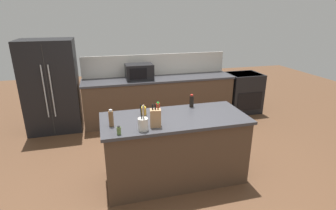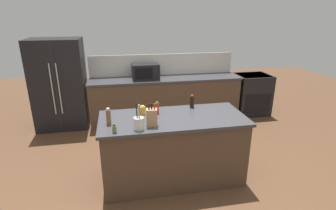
{
  "view_description": "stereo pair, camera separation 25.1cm",
  "coord_description": "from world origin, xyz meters",
  "px_view_note": "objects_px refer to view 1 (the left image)",
  "views": [
    {
      "loc": [
        -0.92,
        -3.11,
        2.26
      ],
      "look_at": [
        0.0,
        0.35,
        0.99
      ],
      "focal_mm": 28.0,
      "sensor_mm": 36.0,
      "label": 1
    },
    {
      "loc": [
        -0.67,
        -3.16,
        2.26
      ],
      "look_at": [
        0.0,
        0.35,
        0.99
      ],
      "focal_mm": 28.0,
      "sensor_mm": 36.0,
      "label": 2
    }
  ],
  "objects_px": {
    "knife_block": "(155,118)",
    "spice_jar_oregano": "(119,130)",
    "pepper_grinder": "(111,118)",
    "microwave": "(139,72)",
    "soy_sauce_bottle": "(192,101)",
    "hot_sauce_bottle": "(158,108)",
    "refrigerator": "(51,86)",
    "range_oven": "(243,92)",
    "honey_jar": "(144,111)",
    "utensil_crock": "(143,124)"
  },
  "relations": [
    {
      "from": "utensil_crock",
      "to": "soy_sauce_bottle",
      "type": "relative_size",
      "value": 1.69
    },
    {
      "from": "spice_jar_oregano",
      "to": "hot_sauce_bottle",
      "type": "distance_m",
      "value": 0.78
    },
    {
      "from": "honey_jar",
      "to": "refrigerator",
      "type": "bearing_deg",
      "value": 125.48
    },
    {
      "from": "microwave",
      "to": "hot_sauce_bottle",
      "type": "distance_m",
      "value": 2.02
    },
    {
      "from": "spice_jar_oregano",
      "to": "hot_sauce_bottle",
      "type": "relative_size",
      "value": 0.62
    },
    {
      "from": "spice_jar_oregano",
      "to": "soy_sauce_bottle",
      "type": "height_order",
      "value": "soy_sauce_bottle"
    },
    {
      "from": "refrigerator",
      "to": "range_oven",
      "type": "distance_m",
      "value": 4.21
    },
    {
      "from": "honey_jar",
      "to": "knife_block",
      "type": "bearing_deg",
      "value": -80.03
    },
    {
      "from": "honey_jar",
      "to": "soy_sauce_bottle",
      "type": "height_order",
      "value": "soy_sauce_bottle"
    },
    {
      "from": "refrigerator",
      "to": "honey_jar",
      "type": "xyz_separation_m",
      "value": [
        1.47,
        -2.06,
        0.1
      ]
    },
    {
      "from": "refrigerator",
      "to": "hot_sauce_bottle",
      "type": "distance_m",
      "value": 2.66
    },
    {
      "from": "knife_block",
      "to": "refrigerator",
      "type": "bearing_deg",
      "value": 131.31
    },
    {
      "from": "knife_block",
      "to": "soy_sauce_bottle",
      "type": "bearing_deg",
      "value": 49.34
    },
    {
      "from": "range_oven",
      "to": "soy_sauce_bottle",
      "type": "relative_size",
      "value": 4.84
    },
    {
      "from": "knife_block",
      "to": "hot_sauce_bottle",
      "type": "xyz_separation_m",
      "value": [
        0.12,
        0.41,
        -0.04
      ]
    },
    {
      "from": "microwave",
      "to": "spice_jar_oregano",
      "type": "bearing_deg",
      "value": -104.12
    },
    {
      "from": "refrigerator",
      "to": "utensil_crock",
      "type": "distance_m",
      "value": 2.9
    },
    {
      "from": "honey_jar",
      "to": "pepper_grinder",
      "type": "bearing_deg",
      "value": -148.52
    },
    {
      "from": "knife_block",
      "to": "spice_jar_oregano",
      "type": "bearing_deg",
      "value": -157.03
    },
    {
      "from": "range_oven",
      "to": "utensil_crock",
      "type": "xyz_separation_m",
      "value": [
        -2.81,
        -2.5,
        0.56
      ]
    },
    {
      "from": "microwave",
      "to": "honey_jar",
      "type": "distance_m",
      "value": 2.03
    },
    {
      "from": "pepper_grinder",
      "to": "honey_jar",
      "type": "bearing_deg",
      "value": 31.48
    },
    {
      "from": "microwave",
      "to": "honey_jar",
      "type": "xyz_separation_m",
      "value": [
        -0.26,
        -2.01,
        -0.1
      ]
    },
    {
      "from": "refrigerator",
      "to": "hot_sauce_bottle",
      "type": "relative_size",
      "value": 10.81
    },
    {
      "from": "knife_block",
      "to": "pepper_grinder",
      "type": "xyz_separation_m",
      "value": [
        -0.52,
        0.15,
        -0.01
      ]
    },
    {
      "from": "pepper_grinder",
      "to": "hot_sauce_bottle",
      "type": "relative_size",
      "value": 1.29
    },
    {
      "from": "spice_jar_oregano",
      "to": "honey_jar",
      "type": "relative_size",
      "value": 0.85
    },
    {
      "from": "microwave",
      "to": "refrigerator",
      "type": "bearing_deg",
      "value": 178.3
    },
    {
      "from": "microwave",
      "to": "knife_block",
      "type": "height_order",
      "value": "microwave"
    },
    {
      "from": "spice_jar_oregano",
      "to": "pepper_grinder",
      "type": "bearing_deg",
      "value": 104.65
    },
    {
      "from": "knife_block",
      "to": "spice_jar_oregano",
      "type": "xyz_separation_m",
      "value": [
        -0.45,
        -0.11,
        -0.07
      ]
    },
    {
      "from": "microwave",
      "to": "honey_jar",
      "type": "bearing_deg",
      "value": -97.42
    },
    {
      "from": "range_oven",
      "to": "knife_block",
      "type": "distance_m",
      "value": 3.64
    },
    {
      "from": "knife_block",
      "to": "soy_sauce_bottle",
      "type": "distance_m",
      "value": 0.86
    },
    {
      "from": "refrigerator",
      "to": "range_oven",
      "type": "bearing_deg",
      "value": -0.7
    },
    {
      "from": "microwave",
      "to": "range_oven",
      "type": "bearing_deg",
      "value": -0.0
    },
    {
      "from": "knife_block",
      "to": "honey_jar",
      "type": "xyz_separation_m",
      "value": [
        -0.07,
        0.42,
        -0.06
      ]
    },
    {
      "from": "utensil_crock",
      "to": "spice_jar_oregano",
      "type": "bearing_deg",
      "value": -172.05
    },
    {
      "from": "range_oven",
      "to": "spice_jar_oregano",
      "type": "xyz_separation_m",
      "value": [
        -3.1,
        -2.54,
        0.52
      ]
    },
    {
      "from": "pepper_grinder",
      "to": "microwave",
      "type": "bearing_deg",
      "value": 72.77
    },
    {
      "from": "spice_jar_oregano",
      "to": "knife_block",
      "type": "bearing_deg",
      "value": 13.49
    },
    {
      "from": "knife_block",
      "to": "pepper_grinder",
      "type": "height_order",
      "value": "knife_block"
    },
    {
      "from": "knife_block",
      "to": "pepper_grinder",
      "type": "relative_size",
      "value": 1.35
    },
    {
      "from": "spice_jar_oregano",
      "to": "hot_sauce_bottle",
      "type": "xyz_separation_m",
      "value": [
        0.58,
        0.52,
        0.03
      ]
    },
    {
      "from": "refrigerator",
      "to": "pepper_grinder",
      "type": "height_order",
      "value": "refrigerator"
    },
    {
      "from": "range_oven",
      "to": "pepper_grinder",
      "type": "bearing_deg",
      "value": -144.25
    },
    {
      "from": "utensil_crock",
      "to": "range_oven",
      "type": "bearing_deg",
      "value": 41.64
    },
    {
      "from": "range_oven",
      "to": "knife_block",
      "type": "relative_size",
      "value": 3.17
    },
    {
      "from": "pepper_grinder",
      "to": "honey_jar",
      "type": "relative_size",
      "value": 1.77
    },
    {
      "from": "soy_sauce_bottle",
      "to": "hot_sauce_bottle",
      "type": "height_order",
      "value": "soy_sauce_bottle"
    }
  ]
}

